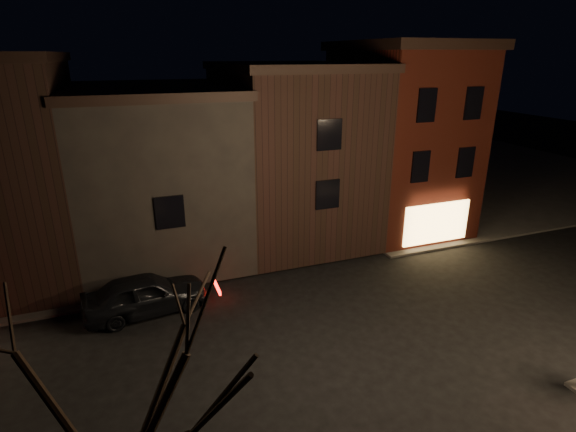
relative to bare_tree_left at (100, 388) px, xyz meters
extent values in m
plane|color=black|center=(8.00, 7.00, -5.43)|extent=(120.00, 120.00, 0.00)
cube|color=#2D2B28|center=(28.00, 27.00, -5.37)|extent=(30.00, 30.00, 0.12)
cube|color=#41130B|center=(16.00, 16.50, -0.31)|extent=(6.00, 8.00, 10.00)
cube|color=black|center=(16.00, 16.50, 4.94)|extent=(6.50, 8.50, 0.50)
cube|color=#FFCE72|center=(16.00, 12.45, -4.01)|extent=(4.00, 0.12, 2.20)
cube|color=black|center=(9.50, 17.50, -0.81)|extent=(7.00, 10.00, 9.00)
cube|color=black|center=(9.50, 17.50, 3.89)|extent=(7.30, 10.30, 0.40)
cube|color=black|center=(2.25, 17.50, -1.31)|extent=(7.50, 10.00, 8.00)
cube|color=black|center=(2.25, 17.50, 2.89)|extent=(7.80, 10.30, 0.40)
imported|color=black|center=(0.89, 11.14, -4.61)|extent=(5.05, 2.51, 1.65)
camera|label=1|loc=(0.70, -5.80, 4.50)|focal=28.00mm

